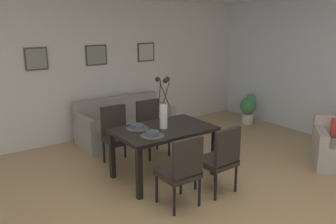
{
  "coord_description": "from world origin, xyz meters",
  "views": [
    {
      "loc": [
        -2.56,
        -2.98,
        2.25
      ],
      "look_at": [
        0.25,
        1.03,
        0.94
      ],
      "focal_mm": 37.29,
      "sensor_mm": 36.0,
      "label": 1
    }
  ],
  "objects_px": {
    "sofa": "(124,126)",
    "dining_chair_far_right": "(151,125)",
    "dining_chair_near_right": "(117,132)",
    "framed_picture_left": "(36,59)",
    "dining_chair_near_left": "(182,169)",
    "dining_chair_far_left": "(221,157)",
    "framed_picture_right": "(146,52)",
    "bowl_near_left": "(153,133)",
    "dining_table": "(164,134)",
    "potted_plant": "(248,107)",
    "bowl_near_right": "(137,126)",
    "framed_picture_center": "(96,55)",
    "centerpiece_vase": "(164,109)"
  },
  "relations": [
    {
      "from": "framed_picture_left",
      "to": "framed_picture_center",
      "type": "xyz_separation_m",
      "value": [
        1.09,
        -0.0,
        0.0
      ]
    },
    {
      "from": "bowl_near_left",
      "to": "potted_plant",
      "type": "bearing_deg",
      "value": 21.87
    },
    {
      "from": "dining_chair_near_left",
      "to": "potted_plant",
      "type": "relative_size",
      "value": 1.37
    },
    {
      "from": "dining_table",
      "to": "dining_chair_near_right",
      "type": "distance_m",
      "value": 0.91
    },
    {
      "from": "framed_picture_right",
      "to": "potted_plant",
      "type": "bearing_deg",
      "value": -29.08
    },
    {
      "from": "sofa",
      "to": "framed_picture_right",
      "type": "bearing_deg",
      "value": 30.94
    },
    {
      "from": "potted_plant",
      "to": "framed_picture_right",
      "type": "bearing_deg",
      "value": 150.92
    },
    {
      "from": "bowl_near_right",
      "to": "sofa",
      "type": "bearing_deg",
      "value": 68.77
    },
    {
      "from": "centerpiece_vase",
      "to": "bowl_near_left",
      "type": "height_order",
      "value": "centerpiece_vase"
    },
    {
      "from": "dining_chair_near_right",
      "to": "framed_picture_right",
      "type": "distance_m",
      "value": 2.26
    },
    {
      "from": "dining_chair_far_right",
      "to": "bowl_near_right",
      "type": "bearing_deg",
      "value": -134.17
    },
    {
      "from": "framed_picture_right",
      "to": "framed_picture_center",
      "type": "bearing_deg",
      "value": -180.0
    },
    {
      "from": "framed_picture_right",
      "to": "dining_chair_far_right",
      "type": "bearing_deg",
      "value": -119.09
    },
    {
      "from": "dining_chair_near_right",
      "to": "framed_picture_center",
      "type": "xyz_separation_m",
      "value": [
        0.32,
        1.39,
        1.08
      ]
    },
    {
      "from": "dining_chair_far_right",
      "to": "dining_chair_near_left",
      "type": "bearing_deg",
      "value": -110.71
    },
    {
      "from": "sofa",
      "to": "dining_table",
      "type": "bearing_deg",
      "value": -99.36
    },
    {
      "from": "bowl_near_right",
      "to": "dining_chair_near_right",
      "type": "bearing_deg",
      "value": 90.77
    },
    {
      "from": "framed_picture_center",
      "to": "potted_plant",
      "type": "distance_m",
      "value": 3.46
    },
    {
      "from": "dining_chair_near_right",
      "to": "framed_picture_center",
      "type": "bearing_deg",
      "value": 76.94
    },
    {
      "from": "bowl_near_right",
      "to": "framed_picture_right",
      "type": "xyz_separation_m",
      "value": [
        1.41,
        2.04,
        0.81
      ]
    },
    {
      "from": "dining_chair_near_left",
      "to": "dining_chair_far_left",
      "type": "xyz_separation_m",
      "value": [
        0.63,
        0.0,
        0.0
      ]
    },
    {
      "from": "dining_chair_near_left",
      "to": "dining_chair_far_left",
      "type": "relative_size",
      "value": 1.0
    },
    {
      "from": "dining_table",
      "to": "dining_chair_far_left",
      "type": "height_order",
      "value": "dining_chair_far_left"
    },
    {
      "from": "framed_picture_left",
      "to": "framed_picture_right",
      "type": "xyz_separation_m",
      "value": [
        2.19,
        0.0,
        0.0
      ]
    },
    {
      "from": "dining_chair_far_left",
      "to": "bowl_near_left",
      "type": "distance_m",
      "value": 0.95
    },
    {
      "from": "potted_plant",
      "to": "dining_chair_near_left",
      "type": "bearing_deg",
      "value": -149.21
    },
    {
      "from": "dining_chair_far_left",
      "to": "centerpiece_vase",
      "type": "bearing_deg",
      "value": 110.1
    },
    {
      "from": "centerpiece_vase",
      "to": "dining_chair_near_left",
      "type": "bearing_deg",
      "value": -110.54
    },
    {
      "from": "dining_chair_near_left",
      "to": "framed_picture_right",
      "type": "height_order",
      "value": "framed_picture_right"
    },
    {
      "from": "dining_table",
      "to": "framed_picture_center",
      "type": "bearing_deg",
      "value": 90.0
    },
    {
      "from": "dining_chair_near_right",
      "to": "framed_picture_left",
      "type": "xyz_separation_m",
      "value": [
        -0.77,
        1.4,
        1.08
      ]
    },
    {
      "from": "dining_chair_near_left",
      "to": "dining_chair_far_left",
      "type": "distance_m",
      "value": 0.63
    },
    {
      "from": "framed_picture_left",
      "to": "framed_picture_right",
      "type": "height_order",
      "value": "framed_picture_left"
    },
    {
      "from": "dining_chair_near_right",
      "to": "bowl_near_right",
      "type": "bearing_deg",
      "value": -89.23
    },
    {
      "from": "dining_chair_near_right",
      "to": "sofa",
      "type": "bearing_deg",
      "value": 56.13
    },
    {
      "from": "bowl_near_left",
      "to": "framed_picture_center",
      "type": "bearing_deg",
      "value": 82.63
    },
    {
      "from": "dining_chair_near_left",
      "to": "bowl_near_right",
      "type": "xyz_separation_m",
      "value": [
        0.01,
        1.06,
        0.27
      ]
    },
    {
      "from": "bowl_near_right",
      "to": "potted_plant",
      "type": "bearing_deg",
      "value": 15.79
    },
    {
      "from": "centerpiece_vase",
      "to": "framed_picture_left",
      "type": "distance_m",
      "value": 2.55
    },
    {
      "from": "bowl_near_left",
      "to": "dining_table",
      "type": "bearing_deg",
      "value": 32.35
    },
    {
      "from": "dining_chair_far_right",
      "to": "framed_picture_left",
      "type": "bearing_deg",
      "value": 136.02
    },
    {
      "from": "dining_chair_near_left",
      "to": "dining_chair_far_left",
      "type": "bearing_deg",
      "value": 0.07
    },
    {
      "from": "dining_table",
      "to": "framed_picture_left",
      "type": "bearing_deg",
      "value": 116.06
    },
    {
      "from": "sofa",
      "to": "potted_plant",
      "type": "bearing_deg",
      "value": -12.36
    },
    {
      "from": "framed_picture_left",
      "to": "potted_plant",
      "type": "bearing_deg",
      "value": -14.7
    },
    {
      "from": "dining_table",
      "to": "sofa",
      "type": "distance_m",
      "value": 1.82
    },
    {
      "from": "dining_chair_far_right",
      "to": "framed_picture_right",
      "type": "relative_size",
      "value": 2.4
    },
    {
      "from": "bowl_near_right",
      "to": "framed_picture_right",
      "type": "height_order",
      "value": "framed_picture_right"
    },
    {
      "from": "framed_picture_right",
      "to": "potted_plant",
      "type": "height_order",
      "value": "framed_picture_right"
    },
    {
      "from": "sofa",
      "to": "dining_chair_far_right",
      "type": "bearing_deg",
      "value": -87.39
    }
  ]
}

